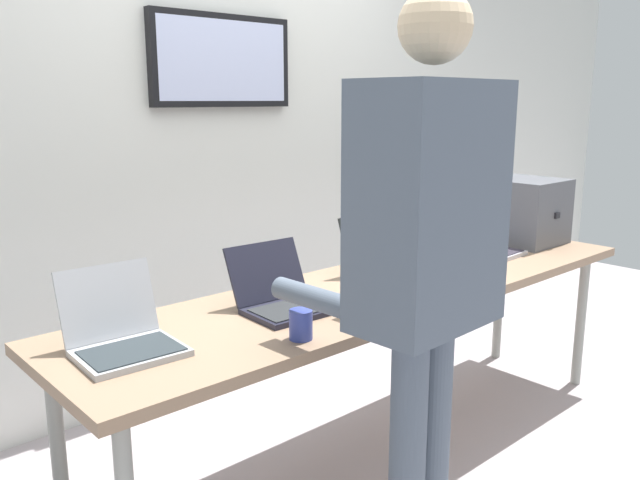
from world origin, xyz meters
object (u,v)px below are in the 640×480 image
object	(u,v)px
laptop_station_0	(121,333)
coffee_mug	(301,325)
laptop_station_2	(391,263)
person	(425,249)
equipment_box	(523,211)
laptop_station_1	(282,295)
workbench	(384,296)
laptop_station_3	(477,243)

from	to	relation	value
laptop_station_0	coffee_mug	xyz separation A→B (m)	(0.47, -0.29, -0.01)
laptop_station_2	person	distance (m)	0.97
laptop_station_0	coffee_mug	size ratio (longest dim) A/B	3.39
equipment_box	laptop_station_1	xyz separation A→B (m)	(-1.68, -0.03, -0.12)
laptop_station_0	person	size ratio (longest dim) A/B	0.18
workbench	equipment_box	size ratio (longest dim) A/B	7.00
laptop_station_0	equipment_box	bearing A→B (deg)	0.40
laptop_station_1	laptop_station_2	bearing A→B (deg)	3.03
laptop_station_0	coffee_mug	world-z (taller)	laptop_station_0
laptop_station_2	coffee_mug	size ratio (longest dim) A/B	3.82
laptop_station_2	equipment_box	bearing A→B (deg)	-0.18
workbench	laptop_station_1	world-z (taller)	laptop_station_1
workbench	laptop_station_2	distance (m)	0.17
workbench	person	bearing A→B (deg)	-129.85
laptop_station_3	coffee_mug	bearing A→B (deg)	-167.93
laptop_station_0	laptop_station_3	size ratio (longest dim) A/B	0.89
person	laptop_station_2	bearing A→B (deg)	47.24
workbench	laptop_station_0	size ratio (longest dim) A/B	8.45
workbench	coffee_mug	xyz separation A→B (m)	(-0.67, -0.25, 0.10)
workbench	laptop_station_2	bearing A→B (deg)	28.52
laptop_station_1	person	xyz separation A→B (m)	(0.00, -0.65, 0.29)
laptop_station_0	laptop_station_1	world-z (taller)	laptop_station_0
laptop_station_1	workbench	bearing A→B (deg)	-3.03
workbench	coffee_mug	distance (m)	0.72
person	coffee_mug	xyz separation A→B (m)	(-0.15, 0.37, -0.29)
laptop_station_3	laptop_station_2	bearing A→B (deg)	178.91
laptop_station_2	laptop_station_3	bearing A→B (deg)	-1.09
laptop_station_1	person	size ratio (longest dim) A/B	0.19
equipment_box	laptop_station_3	bearing A→B (deg)	-178.85
laptop_station_1	coffee_mug	bearing A→B (deg)	-117.90
laptop_station_3	laptop_station_0	bearing A→B (deg)	-179.77
equipment_box	workbench	bearing A→B (deg)	-177.13
laptop_station_0	laptop_station_1	distance (m)	0.62
equipment_box	laptop_station_2	size ratio (longest dim) A/B	1.07
equipment_box	laptop_station_1	distance (m)	1.68
laptop_station_2	laptop_station_1	bearing A→B (deg)	-176.97
laptop_station_3	person	size ratio (longest dim) A/B	0.20
laptop_station_0	person	world-z (taller)	person
laptop_station_2	laptop_station_0	bearing A→B (deg)	-179.11
workbench	laptop_station_3	world-z (taller)	laptop_station_3
equipment_box	person	xyz separation A→B (m)	(-1.67, -0.68, 0.17)
workbench	laptop_station_1	size ratio (longest dim) A/B	8.27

